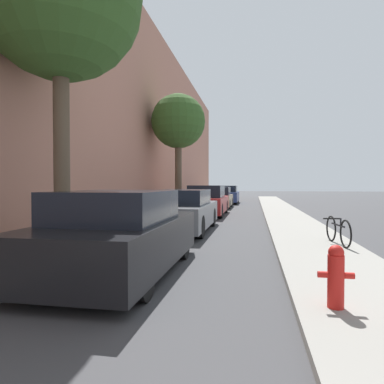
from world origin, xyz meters
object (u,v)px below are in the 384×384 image
(parked_car_grey, at_px, (184,211))
(street_tree_far, at_px, (178,122))
(parked_car_black, at_px, (120,235))
(bicycle, at_px, (338,231))
(parked_car_champagne, at_px, (219,198))
(parked_car_navy, at_px, (226,195))
(fire_hydrant, at_px, (336,275))
(parked_car_red, at_px, (207,201))

(parked_car_grey, xyz_separation_m, street_tree_far, (-1.51, 5.94, 4.05))
(parked_car_black, distance_m, bicycle, 5.29)
(parked_car_black, bearing_deg, bicycle, 35.12)
(parked_car_champagne, bearing_deg, parked_car_navy, 88.73)
(street_tree_far, distance_m, fire_hydrant, 14.33)
(parked_car_black, xyz_separation_m, parked_car_red, (0.02, 11.32, 0.02))
(parked_car_black, relative_size, parked_car_red, 0.91)
(parked_car_red, height_order, bicycle, parked_car_red)
(parked_car_navy, relative_size, fire_hydrant, 5.58)
(parked_car_navy, distance_m, bicycle, 19.21)
(parked_car_red, relative_size, fire_hydrant, 6.24)
(parked_car_champagne, xyz_separation_m, fire_hydrant, (3.25, -18.26, -0.14))
(bicycle, bearing_deg, fire_hydrant, -110.22)
(parked_car_grey, bearing_deg, parked_car_champagne, 89.97)
(street_tree_far, xyz_separation_m, fire_hydrant, (4.77, -12.84, -4.21))
(parked_car_champagne, distance_m, parked_car_navy, 4.95)
(street_tree_far, distance_m, bicycle, 11.05)
(parked_car_champagne, relative_size, fire_hydrant, 5.27)
(parked_car_grey, relative_size, parked_car_red, 1.00)
(parked_car_black, height_order, parked_car_red, parked_car_red)
(parked_car_grey, relative_size, bicycle, 2.94)
(parked_car_black, xyz_separation_m, parked_car_navy, (0.14, 21.78, -0.01))
(fire_hydrant, bearing_deg, parked_car_grey, 115.29)
(parked_car_grey, distance_m, bicycle, 4.95)
(parked_car_red, height_order, parked_car_champagne, parked_car_red)
(parked_car_black, relative_size, fire_hydrant, 5.69)
(parked_car_red, bearing_deg, parked_car_champagne, 89.94)
(parked_car_black, xyz_separation_m, bicycle, (4.32, 3.04, -0.24))
(parked_car_grey, bearing_deg, parked_car_navy, 89.59)
(parked_car_grey, xyz_separation_m, bicycle, (4.30, -2.44, -0.22))
(parked_car_grey, distance_m, fire_hydrant, 7.63)
(parked_car_grey, distance_m, parked_car_navy, 16.31)
(street_tree_far, bearing_deg, parked_car_champagne, 74.37)
(parked_car_black, bearing_deg, parked_car_red, 89.89)
(parked_car_black, distance_m, parked_car_grey, 5.48)
(parked_car_black, distance_m, parked_car_navy, 21.79)
(parked_car_black, bearing_deg, parked_car_grey, 89.78)
(parked_car_navy, xyz_separation_m, fire_hydrant, (3.14, -23.21, -0.18))
(bicycle, bearing_deg, parked_car_red, 110.35)
(parked_car_navy, bearing_deg, parked_car_champagne, -91.27)
(parked_car_navy, height_order, fire_hydrant, parked_car_navy)
(parked_car_grey, height_order, parked_car_red, parked_car_red)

